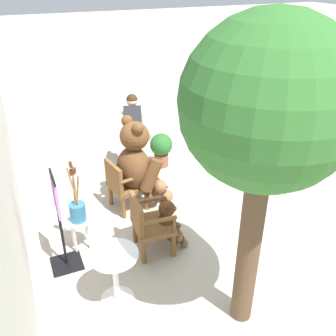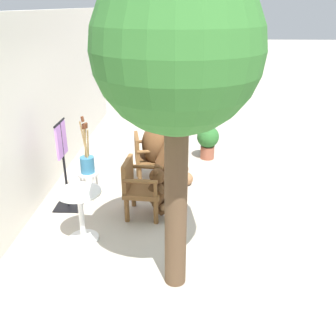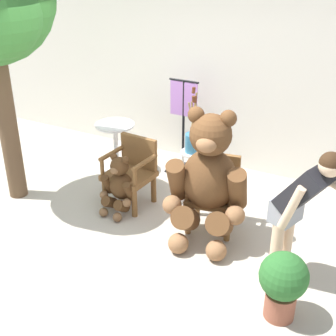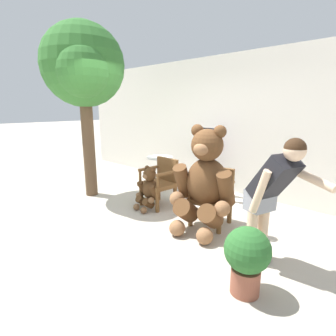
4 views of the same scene
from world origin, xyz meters
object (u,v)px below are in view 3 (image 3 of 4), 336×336
wooden_chair_left (132,170)px  potted_plant (283,282)px  clothing_display_stand (183,124)px  teddy_bear_small (119,185)px  person_visitor (301,202)px  round_side_table (116,142)px  white_stool (193,159)px  teddy_bear_large (208,179)px  wooden_chair_right (214,191)px  brush_bucket (193,139)px

wooden_chair_left → potted_plant: wooden_chair_left is taller
clothing_display_stand → teddy_bear_small: bearing=-97.1°
person_visitor → round_side_table: 3.18m
white_stool → teddy_bear_small: bearing=-111.7°
wooden_chair_left → clothing_display_stand: clothing_display_stand is taller
person_visitor → potted_plant: size_ratio=2.18×
teddy_bear_large → person_visitor: size_ratio=1.03×
person_visitor → round_side_table: bearing=157.2°
teddy_bear_small → clothing_display_stand: (0.18, 1.41, 0.34)m
white_stool → potted_plant: potted_plant is taller
wooden_chair_left → teddy_bear_large: (1.15, -0.26, 0.29)m
teddy_bear_small → person_visitor: (2.22, -0.26, 0.52)m
wooden_chair_right → brush_bucket: (-0.68, 0.86, 0.19)m
round_side_table → clothing_display_stand: size_ratio=0.53×
wooden_chair_right → teddy_bear_small: wooden_chair_right is taller
brush_bucket → person_visitor: bearing=-38.6°
teddy_bear_large → clothing_display_stand: bearing=125.2°
potted_plant → brush_bucket: bearing=132.5°
person_visitor → round_side_table: person_visitor is taller
teddy_bear_small → person_visitor: 2.29m
teddy_bear_small → white_stool: bearing=68.3°
wooden_chair_right → person_visitor: person_visitor is taller
teddy_bear_large → white_stool: (-0.70, 1.13, -0.39)m
brush_bucket → clothing_display_stand: brush_bucket is taller
wooden_chair_left → teddy_bear_large: bearing=-12.8°
wooden_chair_right → teddy_bear_small: (-1.13, -0.28, -0.08)m
wooden_chair_left → person_visitor: bearing=-13.8°
round_side_table → wooden_chair_right: bearing=-20.5°
teddy_bear_large → round_side_table: (-1.85, 0.94, -0.30)m
brush_bucket → clothing_display_stand: (-0.28, 0.27, 0.07)m
wooden_chair_left → clothing_display_stand: bearing=81.5°
teddy_bear_small → teddy_bear_large: bearing=1.0°
wooden_chair_right → potted_plant: (1.13, -1.11, -0.07)m
brush_bucket → wooden_chair_right: bearing=-51.8°
teddy_bear_small → round_side_table: size_ratio=1.07×
teddy_bear_large → potted_plant: 1.44m
person_visitor → clothing_display_stand: size_ratio=1.09×
round_side_table → teddy_bear_small: bearing=-54.5°
clothing_display_stand → wooden_chair_left: bearing=-98.5°
teddy_bear_large → clothing_display_stand: 1.71m
teddy_bear_large → potted_plant: size_ratio=2.25×
person_visitor → potted_plant: (0.05, -0.57, -0.50)m
person_visitor → wooden_chair_right: bearing=153.4°
teddy_bear_large → person_visitor: 1.10m
teddy_bear_small → round_side_table: 1.19m
wooden_chair_right → teddy_bear_small: bearing=-166.0°
wooden_chair_right → potted_plant: size_ratio=1.26×
round_side_table → potted_plant: (2.95, -1.79, -0.05)m
person_visitor → brush_bucket: person_visitor is taller
teddy_bear_small → clothing_display_stand: bearing=82.9°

